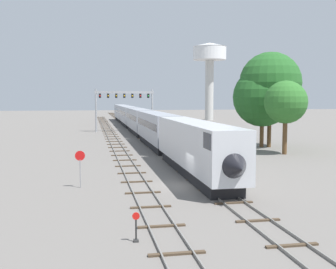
# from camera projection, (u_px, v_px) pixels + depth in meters

# --- Properties ---
(ground_plane) EXTENTS (400.00, 400.00, 0.00)m
(ground_plane) POSITION_uv_depth(u_px,v_px,m) (184.00, 186.00, 32.65)
(ground_plane) COLOR slate
(track_main) EXTENTS (2.60, 200.00, 0.16)m
(track_main) POSITION_uv_depth(u_px,v_px,m) (132.00, 129.00, 91.74)
(track_main) COLOR slate
(track_main) RESTS_ON ground
(track_near) EXTENTS (2.60, 160.00, 0.16)m
(track_near) POSITION_uv_depth(u_px,v_px,m) (112.00, 138.00, 71.15)
(track_near) COLOR slate
(track_near) RESTS_ON ground
(passenger_train) EXTENTS (3.04, 109.73, 4.80)m
(passenger_train) POSITION_uv_depth(u_px,v_px,m) (138.00, 120.00, 80.36)
(passenger_train) COLOR silver
(passenger_train) RESTS_ON ground
(signal_gantry) EXTENTS (12.10, 0.49, 8.63)m
(signal_gantry) POSITION_uv_depth(u_px,v_px,m) (124.00, 100.00, 84.36)
(signal_gantry) COLOR #999BA0
(signal_gantry) RESTS_ON ground
(water_tower) EXTENTS (10.36, 10.36, 23.80)m
(water_tower) POSITION_uv_depth(u_px,v_px,m) (210.00, 59.00, 127.44)
(water_tower) COLOR beige
(water_tower) RESTS_ON ground
(switch_stand) EXTENTS (0.36, 0.24, 1.46)m
(switch_stand) POSITION_uv_depth(u_px,v_px,m) (136.00, 231.00, 19.88)
(switch_stand) COLOR black
(switch_stand) RESTS_ON ground
(stop_sign) EXTENTS (0.76, 0.08, 2.88)m
(stop_sign) POSITION_uv_depth(u_px,v_px,m) (80.00, 164.00, 31.75)
(stop_sign) COLOR gray
(stop_sign) RESTS_ON ground
(trackside_tree_left) EXTENTS (8.55, 8.55, 13.26)m
(trackside_tree_left) POSITION_uv_depth(u_px,v_px,m) (270.00, 83.00, 57.39)
(trackside_tree_left) COLOR brown
(trackside_tree_left) RESTS_ON ground
(trackside_tree_mid) EXTENTS (5.25, 5.25, 9.03)m
(trackside_tree_mid) POSITION_uv_depth(u_px,v_px,m) (286.00, 102.00, 50.25)
(trackside_tree_mid) COLOR brown
(trackside_tree_mid) RESTS_ON ground
(trackside_tree_right) EXTENTS (8.21, 8.21, 11.11)m
(trackside_tree_right) POSITION_uv_depth(u_px,v_px,m) (262.00, 97.00, 57.52)
(trackside_tree_right) COLOR brown
(trackside_tree_right) RESTS_ON ground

